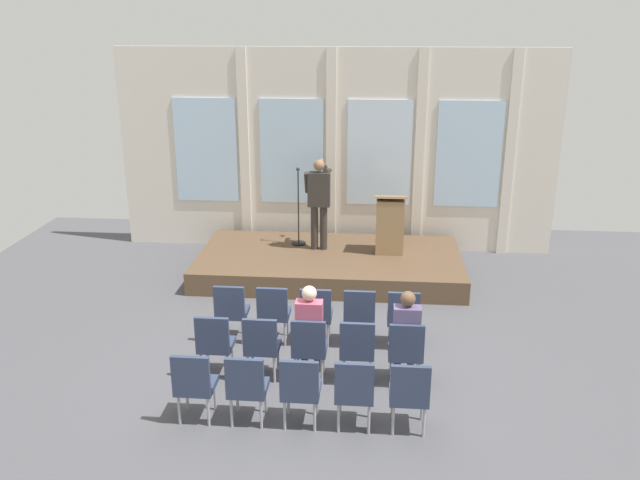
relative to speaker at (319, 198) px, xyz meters
name	(u,v)px	position (x,y,z in m)	size (l,w,h in m)	color
ground_plane	(310,376)	(0.23, -4.11, -1.44)	(14.02, 14.02, 0.00)	#4C4C51
rear_partition	(338,152)	(0.28, 1.28, 0.64)	(8.98, 0.14, 4.15)	silver
stage_platform	(330,264)	(0.23, -0.29, -1.23)	(4.99, 2.55, 0.41)	brown
speaker	(319,198)	(0.00, 0.00, 0.00)	(0.51, 0.69, 1.76)	#332D28
mic_stand	(299,228)	(-0.43, 0.23, -0.69)	(0.28, 0.28, 1.55)	black
lectern	(390,225)	(1.36, -0.10, -0.47)	(0.60, 0.48, 1.16)	#93724C
chair_r0_c0	(231,309)	(-1.06, -3.16, -0.91)	(0.46, 0.44, 0.94)	#99999E
chair_r0_c1	(273,310)	(-0.41, -3.16, -0.91)	(0.46, 0.44, 0.94)	#99999E
chair_r0_c2	(316,312)	(0.23, -3.16, -0.91)	(0.46, 0.44, 0.94)	#99999E
chair_r0_c3	(359,313)	(0.88, -3.16, -0.91)	(0.46, 0.44, 0.94)	#99999E
chair_r0_c4	(403,315)	(1.52, -3.16, -0.91)	(0.46, 0.44, 0.94)	#99999E
chair_r1_c0	(215,341)	(-1.06, -4.22, -0.91)	(0.46, 0.44, 0.94)	#99999E
chair_r1_c1	(262,343)	(-0.41, -4.22, -0.91)	(0.46, 0.44, 0.94)	#99999E
chair_r1_c2	(309,345)	(0.23, -4.22, -0.91)	(0.46, 0.44, 0.94)	#99999E
audience_r1_c2	(310,327)	(0.23, -4.14, -0.68)	(0.36, 0.39, 1.37)	#2D2D33
chair_r1_c3	(357,347)	(0.88, -4.22, -0.91)	(0.46, 0.44, 0.94)	#99999E
chair_r1_c4	(406,349)	(1.52, -4.22, -0.91)	(0.46, 0.44, 0.94)	#99999E
audience_r1_c4	(406,332)	(1.52, -4.14, -0.70)	(0.36, 0.39, 1.34)	#2D2D33
chair_r2_c0	(194,382)	(-1.06, -5.27, -0.91)	(0.46, 0.44, 0.94)	#99999E
chair_r2_c1	(247,385)	(-0.41, -5.27, -0.91)	(0.46, 0.44, 0.94)	#99999E
chair_r2_c2	(300,387)	(0.23, -5.27, -0.91)	(0.46, 0.44, 0.94)	#99999E
chair_r2_c3	(354,389)	(0.88, -5.27, -0.91)	(0.46, 0.44, 0.94)	#99999E
chair_r2_c4	(409,392)	(1.52, -5.27, -0.91)	(0.46, 0.44, 0.94)	#99999E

